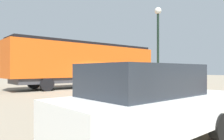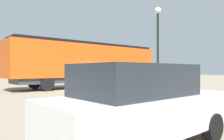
# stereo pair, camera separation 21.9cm
# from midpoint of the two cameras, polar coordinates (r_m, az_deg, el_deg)

# --- Properties ---
(ground_plane) EXTENTS (120.00, 120.00, 0.00)m
(ground_plane) POSITION_cam_midpoint_polar(r_m,az_deg,el_deg) (18.30, -1.63, -5.11)
(ground_plane) COLOR gray
(locomotive) EXTENTS (2.92, 15.06, 4.17)m
(locomotive) POSITION_cam_midpoint_polar(r_m,az_deg,el_deg) (21.33, -4.35, 1.88)
(locomotive) COLOR #D15114
(locomotive) RESTS_ON ground_plane
(parked_car_white) EXTENTS (1.87, 4.34, 1.75)m
(parked_car_white) POSITION_cam_midpoint_polar(r_m,az_deg,el_deg) (4.74, 8.74, -8.94)
(parked_car_white) COLOR silver
(parked_car_white) RESTS_ON ground_plane
(lamp_post) EXTENTS (0.47, 0.47, 6.03)m
(lamp_post) POSITION_cam_midpoint_polar(r_m,az_deg,el_deg) (15.80, 12.28, 8.93)
(lamp_post) COLOR black
(lamp_post) RESTS_ON ground_plane
(platform_fence) EXTENTS (0.05, 7.68, 1.14)m
(platform_fence) POSITION_cam_midpoint_polar(r_m,az_deg,el_deg) (20.68, 14.15, -2.48)
(platform_fence) COLOR black
(platform_fence) RESTS_ON ground_plane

